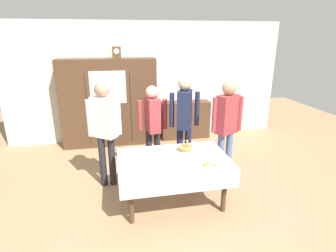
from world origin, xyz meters
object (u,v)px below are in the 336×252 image
Objects in this scene: tea_cup_mid_right at (209,157)px; tea_cup_center at (152,166)px; tea_cup_far_right at (175,155)px; bread_basket at (185,148)px; dining_table at (174,165)px; wall_cabinet at (109,103)px; spoon_mid_left at (169,160)px; spoon_center at (154,157)px; person_by_cabinet at (227,121)px; tea_cup_near_left at (141,163)px; person_behind_table_left at (105,124)px; person_near_right_end at (153,121)px; mantel_clock at (117,52)px; pastry_plate at (209,166)px; bookshelf_low at (185,120)px; book_stack at (186,99)px; tea_cup_front_edge at (130,167)px; person_beside_shelf at (184,116)px.

tea_cup_mid_right is 1.00× the size of tea_cup_center.
tea_cup_far_right is 0.29m from bread_basket.
dining_table is 2.76m from wall_cabinet.
spoon_center is at bearing 137.19° from spoon_mid_left.
tea_cup_center is 1.57m from person_by_cabinet.
tea_cup_far_right is 0.08× the size of person_by_cabinet.
bread_basket reaches higher than dining_table.
tea_cup_mid_right is 0.97m from tea_cup_near_left.
person_behind_table_left is (-0.61, 0.94, 0.31)m from tea_cup_center.
tea_cup_center is at bearing -57.24° from person_behind_table_left.
person_near_right_end is at bearing 93.31° from spoon_mid_left.
mantel_clock reaches higher than tea_cup_far_right.
tea_cup_near_left is 0.91m from pastry_plate.
tea_cup_near_left reaches higher than spoon_center.
book_stack is (0.00, 0.00, 0.51)m from bookshelf_low.
person_near_right_end reaches higher than spoon_center.
tea_cup_far_right is at bearing -69.66° from wall_cabinet.
pastry_plate is at bearing -65.71° from wall_cabinet.
pastry_plate is 1.09m from person_by_cabinet.
tea_cup_far_right and tea_cup_front_edge have the same top height.
wall_cabinet is 15.98× the size of tea_cup_mid_right.
tea_cup_near_left is 1.00× the size of tea_cup_far_right.
spoon_mid_left is (0.59, -2.63, -1.32)m from mantel_clock.
wall_cabinet is at bearing 109.17° from dining_table.
wall_cabinet is at bearing 117.60° from tea_cup_mid_right.
tea_cup_front_edge is at bearing -70.79° from person_behind_table_left.
bread_basket is 0.90m from person_near_right_end.
tea_cup_front_edge is (0.27, -2.78, -0.21)m from wall_cabinet.
person_behind_table_left reaches higher than tea_cup_front_edge.
person_by_cabinet is at bearing 28.43° from dining_table.
spoon_mid_left is (0.26, 0.17, -0.02)m from tea_cup_center.
bookshelf_low is at bearing 81.23° from pastry_plate.
wall_cabinet is at bearing 114.29° from pastry_plate.
tea_cup_center is (-0.35, -0.21, 0.13)m from dining_table.
person_by_cabinet is (1.90, -2.05, 0.09)m from wall_cabinet.
mantel_clock is 0.14× the size of person_beside_shelf.
person_beside_shelf is (0.14, 0.61, 0.32)m from bread_basket.
book_stack is at bearing 93.73° from person_by_cabinet.
person_behind_table_left reaches higher than person_near_right_end.
tea_cup_far_right is 0.17m from spoon_mid_left.
person_by_cabinet is (1.09, 0.58, 0.33)m from spoon_mid_left.
bookshelf_low is 1.93m from person_beside_shelf.
mantel_clock is at bearing 94.29° from tea_cup_near_left.
tea_cup_far_right is 1.09× the size of spoon_mid_left.
person_by_cabinet is (0.14, -2.10, 0.60)m from bookshelf_low.
book_stack is 1.88m from person_near_right_end.
tea_cup_far_right is 0.71m from tea_cup_front_edge.
book_stack is 2.76m from spoon_center.
tea_cup_center is at bearing -40.27° from tea_cup_near_left.
wall_cabinet is 17.45× the size of spoon_center.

